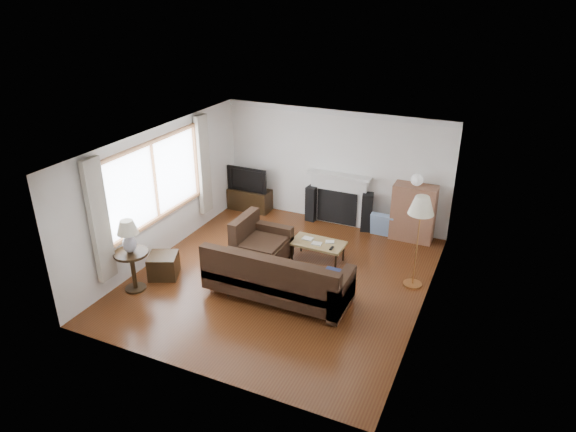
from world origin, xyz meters
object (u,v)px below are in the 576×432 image
at_px(floor_lamp, 417,242).
at_px(side_table, 133,271).
at_px(tv_stand, 250,199).
at_px(sectional_sofa, 278,275).
at_px(bookshelf, 413,213).
at_px(coffee_table, 318,251).

bearing_deg(floor_lamp, side_table, -154.07).
distance_m(tv_stand, sectional_sofa, 3.78).
xyz_separation_m(floor_lamp, side_table, (-4.37, -2.13, -0.48)).
distance_m(bookshelf, side_table, 5.56).
bearing_deg(sectional_sofa, side_table, -161.15).
relative_size(sectional_sofa, floor_lamp, 1.57).
xyz_separation_m(bookshelf, sectional_sofa, (-1.59, -3.10, -0.17)).
height_order(tv_stand, coffee_table, tv_stand).
relative_size(bookshelf, floor_lamp, 0.70).
relative_size(bookshelf, coffee_table, 1.17).
xyz_separation_m(bookshelf, floor_lamp, (0.42, -1.78, 0.25)).
bearing_deg(coffee_table, floor_lamp, -2.70).
relative_size(sectional_sofa, coffee_table, 2.62).
bearing_deg(side_table, tv_stand, 87.44).
relative_size(coffee_table, floor_lamp, 0.60).
relative_size(sectional_sofa, side_table, 3.64).
bearing_deg(sectional_sofa, coffee_table, 83.61).
bearing_deg(bookshelf, tv_stand, -179.74).
relative_size(bookshelf, sectional_sofa, 0.45).
height_order(coffee_table, floor_lamp, floor_lamp).
distance_m(tv_stand, coffee_table, 2.87).
relative_size(tv_stand, side_table, 1.36).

